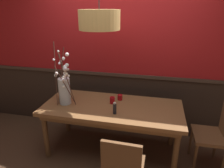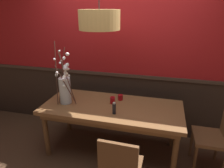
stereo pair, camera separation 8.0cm
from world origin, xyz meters
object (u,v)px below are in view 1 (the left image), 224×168
vase_with_blossoms (64,89)px  condiment_bottle (115,108)px  candle_holder_nearer_center (120,97)px  pendant_lamp (99,20)px  chair_far_side_left (106,95)px  chair_near_side_right (123,167)px  chair_head_east_end (215,133)px  chair_far_side_right (141,97)px  candle_holder_nearer_edge (112,100)px  dining_table (112,111)px

vase_with_blossoms → condiment_bottle: vase_with_blossoms is taller
candle_holder_nearer_center → vase_with_blossoms: bearing=-158.2°
vase_with_blossoms → pendant_lamp: (0.52, 0.03, 0.92)m
chair_far_side_left → pendant_lamp: bearing=-80.1°
chair_near_side_right → vase_with_blossoms: bearing=141.5°
chair_far_side_left → chair_head_east_end: size_ratio=1.00×
chair_far_side_left → candle_holder_nearer_center: chair_far_side_left is taller
chair_far_side_right → vase_with_blossoms: (-0.99, -0.94, 0.42)m
condiment_bottle → chair_far_side_right: bearing=77.0°
chair_head_east_end → candle_holder_nearer_edge: bearing=175.9°
vase_with_blossoms → candle_holder_nearer_edge: 0.68m
chair_far_side_right → dining_table: bearing=-110.7°
chair_far_side_right → candle_holder_nearer_edge: size_ratio=9.86×
candle_holder_nearer_center → pendant_lamp: 1.15m
chair_near_side_right → condiment_bottle: condiment_bottle is taller
chair_far_side_left → condiment_bottle: bearing=-70.0°
chair_near_side_right → chair_far_side_left: (-0.60, 1.68, 0.02)m
chair_far_side_right → vase_with_blossoms: vase_with_blossoms is taller
chair_far_side_left → condiment_bottle: (0.38, -1.04, 0.30)m
pendant_lamp → dining_table: bearing=17.3°
chair_head_east_end → chair_far_side_right: bearing=139.3°
candle_holder_nearer_center → condiment_bottle: 0.42m
chair_near_side_right → condiment_bottle: bearing=109.4°
chair_head_east_end → candle_holder_nearer_edge: 1.40m
dining_table → pendant_lamp: 1.23m
chair_far_side_right → candle_holder_nearer_center: 0.74m
chair_far_side_right → condiment_bottle: chair_far_side_right is taller
chair_head_east_end → pendant_lamp: pendant_lamp is taller
dining_table → chair_near_side_right: size_ratio=2.20×
candle_holder_nearer_edge → condiment_bottle: size_ratio=0.61×
chair_far_side_right → chair_far_side_left: size_ratio=1.07×
candle_holder_nearer_edge → condiment_bottle: (0.09, -0.28, 0.03)m
candle_holder_nearer_edge → chair_head_east_end: bearing=-4.1°
dining_table → condiment_bottle: 0.27m
chair_far_side_left → candle_holder_nearer_center: 0.77m
vase_with_blossoms → pendant_lamp: size_ratio=0.96×
chair_far_side_right → chair_far_side_left: bearing=-177.6°
dining_table → condiment_bottle: bearing=-68.1°
dining_table → candle_holder_nearer_edge: candle_holder_nearer_edge is taller
candle_holder_nearer_center → dining_table: bearing=-107.6°
chair_head_east_end → pendant_lamp: (-1.50, -0.03, 1.36)m
chair_far_side_left → candle_holder_nearer_edge: chair_far_side_left is taller
chair_near_side_right → vase_with_blossoms: (-0.97, 0.77, 0.46)m
candle_holder_nearer_edge → pendant_lamp: (-0.13, -0.13, 1.09)m
chair_far_side_left → candle_holder_nearer_edge: size_ratio=9.25×
chair_near_side_right → chair_head_east_end: (1.05, 0.82, 0.02)m
candle_holder_nearer_center → pendant_lamp: (-0.21, -0.26, 1.10)m
chair_near_side_right → candle_holder_nearer_edge: bearing=109.2°
chair_near_side_right → chair_far_side_left: chair_far_side_left is taller
chair_near_side_right → condiment_bottle: (-0.23, 0.64, 0.32)m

